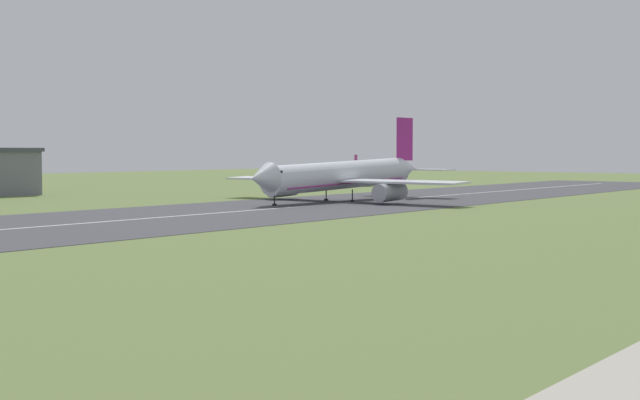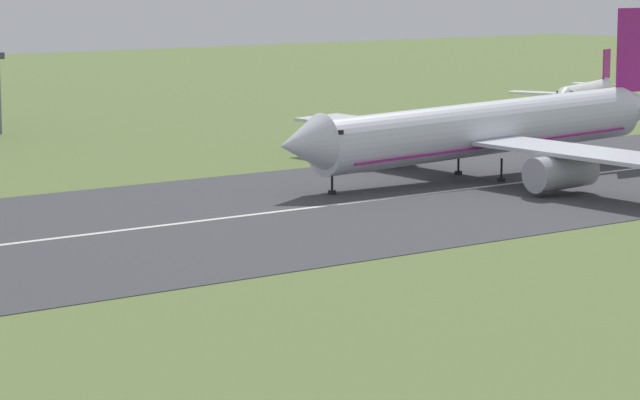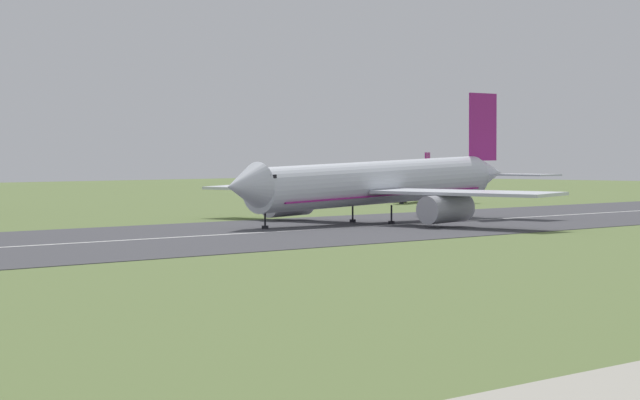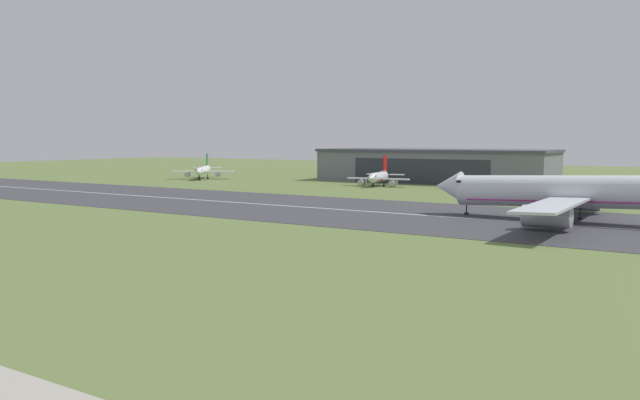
{
  "view_description": "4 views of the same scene",
  "coord_description": "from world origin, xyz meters",
  "views": [
    {
      "loc": [
        -101.32,
        24.58,
        10.22
      ],
      "look_at": [
        9.73,
        111.03,
        2.55
      ],
      "focal_mm": 50.0,
      "sensor_mm": 36.0,
      "label": 1
    },
    {
      "loc": [
        -66.94,
        16.5,
        22.34
      ],
      "look_at": [
        2.84,
        106.95,
        4.82
      ],
      "focal_mm": 85.0,
      "sensor_mm": 36.0,
      "label": 2
    },
    {
      "loc": [
        -107.64,
        4.95,
        9.6
      ],
      "look_at": [
        8.95,
        110.19,
        4.48
      ],
      "focal_mm": 85.0,
      "sensor_mm": 36.0,
      "label": 3
    },
    {
      "loc": [
        63.78,
        18.09,
        14.41
      ],
      "look_at": [
        14.02,
        98.37,
        5.21
      ],
      "focal_mm": 35.0,
      "sensor_mm": 36.0,
      "label": 4
    }
  ],
  "objects": [
    {
      "name": "airplane_landing",
      "position": [
        45.7,
        133.46,
        5.16
      ],
      "size": [
        54.95,
        58.2,
        17.85
      ],
      "color": "silver",
      "rests_on": "ground_plane"
    },
    {
      "name": "airplane_parked_centre",
      "position": [
        112.42,
        180.14,
        2.9
      ],
      "size": [
        24.97,
        23.83,
        9.29
      ],
      "color": "white",
      "rests_on": "ground_plane"
    },
    {
      "name": "runway_strip",
      "position": [
        0.0,
        128.3,
        0.03
      ],
      "size": [
        396.36,
        46.66,
        0.06
      ],
      "primitive_type": "cube",
      "color": "#3D3D42",
      "rests_on": "ground_plane"
    },
    {
      "name": "runway_centreline",
      "position": [
        0.0,
        128.3,
        0.07
      ],
      "size": [
        356.72,
        0.7,
        0.01
      ],
      "primitive_type": "cube",
      "color": "silver",
      "rests_on": "runway_strip"
    }
  ]
}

